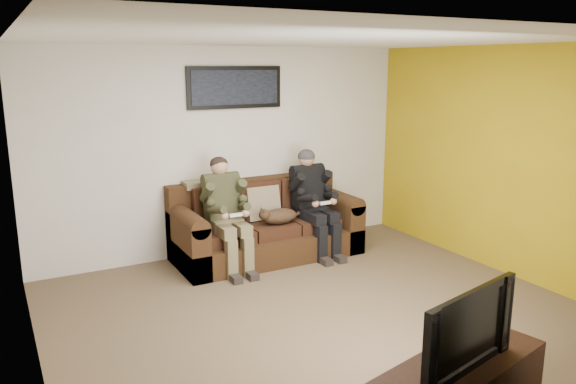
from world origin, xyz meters
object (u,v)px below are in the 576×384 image
framed_poster (235,87)px  television (457,327)px  person_left (226,207)px  cat (278,216)px  sofa (264,228)px  person_right (313,196)px

framed_poster → television: bearing=-93.9°
person_left → cat: person_left is taller
framed_poster → television: 4.39m
sofa → television: television is taller
person_left → cat: size_ratio=2.00×
cat → television: television is taller
person_left → framed_poster: (0.40, 0.58, 1.35)m
person_left → cat: (0.67, -0.05, -0.18)m
cat → person_left: bearing=175.6°
person_right → television: size_ratio=1.39×
framed_poster → television: framed_poster is taller
person_right → television: bearing=-106.7°
cat → framed_poster: size_ratio=0.53×
sofa → cat: sofa is taller
sofa → television: 3.83m
television → framed_poster: bearing=73.1°
sofa → person_right: size_ratio=1.74×
television → person_right: bearing=60.2°
sofa → television: bearing=-97.3°
person_right → television: 3.75m
sofa → framed_poster: bearing=117.5°
person_left → person_right: person_right is taller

